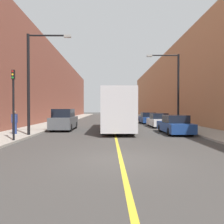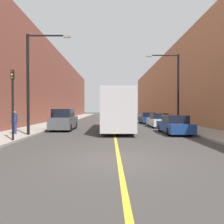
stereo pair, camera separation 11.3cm
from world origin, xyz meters
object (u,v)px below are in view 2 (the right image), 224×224
(parked_suv_left, at_px, (64,120))
(street_lamp_right, at_px, (175,85))
(street_lamp_left, at_px, (32,76))
(bus, at_px, (116,110))
(car_right_far, at_px, (148,118))
(pedestrian, at_px, (14,122))
(traffic_light, at_px, (13,102))
(car_right_near, at_px, (174,125))
(car_right_mid, at_px, (158,121))

(parked_suv_left, height_order, street_lamp_right, street_lamp_right)
(street_lamp_right, bearing_deg, street_lamp_left, -155.58)
(bus, height_order, parked_suv_left, bus)
(parked_suv_left, xyz_separation_m, car_right_far, (9.30, 8.80, -0.24))
(street_lamp_left, xyz_separation_m, street_lamp_right, (11.66, 5.30, -0.04))
(parked_suv_left, relative_size, pedestrian, 2.74)
(street_lamp_right, relative_size, traffic_light, 1.71)
(car_right_near, bearing_deg, parked_suv_left, 162.12)
(car_right_mid, relative_size, car_right_far, 0.96)
(car_right_far, relative_size, street_lamp_left, 0.64)
(car_right_near, distance_m, car_right_mid, 6.16)
(bus, xyz_separation_m, pedestrian, (-7.61, -3.71, -0.87))
(pedestrian, bearing_deg, parked_suv_left, 56.33)
(car_right_mid, xyz_separation_m, traffic_light, (-10.87, -10.50, 1.70))
(bus, height_order, car_right_near, bus)
(parked_suv_left, relative_size, street_lamp_left, 0.66)
(car_right_far, bearing_deg, street_lamp_left, -127.89)
(parked_suv_left, distance_m, car_right_mid, 9.96)
(parked_suv_left, distance_m, street_lamp_left, 5.91)
(car_right_near, relative_size, street_lamp_left, 0.66)
(car_right_mid, bearing_deg, street_lamp_left, -143.63)
(car_right_mid, distance_m, pedestrian, 14.22)
(parked_suv_left, bearing_deg, pedestrian, -123.67)
(street_lamp_left, distance_m, street_lamp_right, 12.81)
(pedestrian, bearing_deg, car_right_mid, 30.84)
(parked_suv_left, xyz_separation_m, car_right_near, (9.35, -3.02, -0.23))
(parked_suv_left, height_order, car_right_far, parked_suv_left)
(traffic_light, xyz_separation_m, pedestrian, (-1.34, 3.21, -1.36))
(parked_suv_left, xyz_separation_m, street_lamp_left, (-1.21, -4.70, 3.37))
(car_right_near, bearing_deg, traffic_light, -158.05)
(traffic_light, distance_m, pedestrian, 3.74)
(car_right_far, bearing_deg, pedestrian, -132.97)
(parked_suv_left, bearing_deg, bus, -5.11)
(car_right_far, bearing_deg, car_right_mid, -88.51)
(bus, bearing_deg, car_right_near, -29.85)
(car_right_near, xyz_separation_m, street_lamp_right, (1.10, 3.61, 3.56))
(pedestrian, bearing_deg, bus, 26.00)
(car_right_far, relative_size, pedestrian, 2.67)
(car_right_near, relative_size, car_right_mid, 1.08)
(bus, xyz_separation_m, car_right_near, (4.50, -2.58, -1.21))
(parked_suv_left, xyz_separation_m, street_lamp_right, (10.45, 0.59, 3.33))
(parked_suv_left, bearing_deg, car_right_near, -17.88)
(car_right_mid, height_order, traffic_light, traffic_light)
(bus, height_order, car_right_far, bus)
(car_right_near, xyz_separation_m, car_right_far, (-0.05, 11.82, -0.01))
(car_right_near, height_order, car_right_mid, car_right_mid)
(car_right_near, distance_m, traffic_light, 11.74)
(bus, relative_size, street_lamp_right, 1.45)
(traffic_light, bearing_deg, pedestrian, 112.57)
(parked_suv_left, height_order, car_right_near, parked_suv_left)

